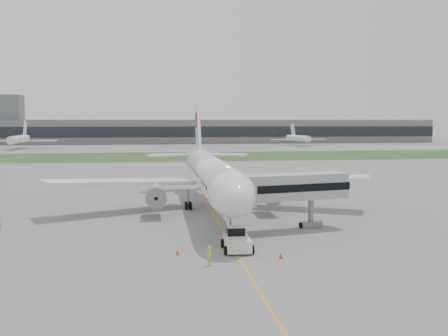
{
  "coord_description": "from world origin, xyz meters",
  "views": [
    {
      "loc": [
        -7.79,
        -67.63,
        13.34
      ],
      "look_at": [
        1.59,
        2.0,
        6.67
      ],
      "focal_mm": 40.0,
      "sensor_mm": 36.0,
      "label": 1
    }
  ],
  "objects": [
    {
      "name": "ground",
      "position": [
        0.0,
        0.0,
        0.0
      ],
      "size": [
        600.0,
        600.0,
        0.0
      ],
      "primitive_type": "plane",
      "color": "gray",
      "rests_on": "ground"
    },
    {
      "name": "apron_markings",
      "position": [
        0.0,
        -5.0,
        0.0
      ],
      "size": [
        70.0,
        70.0,
        0.04
      ],
      "primitive_type": null,
      "color": "orange",
      "rests_on": "ground"
    },
    {
      "name": "grass_strip",
      "position": [
        0.0,
        120.0,
        0.01
      ],
      "size": [
        600.0,
        50.0,
        0.02
      ],
      "primitive_type": "cube",
      "color": "#25501E",
      "rests_on": "ground"
    },
    {
      "name": "terminal_building",
      "position": [
        0.0,
        229.87,
        7.0
      ],
      "size": [
        320.0,
        22.3,
        14.0
      ],
      "color": "slate",
      "rests_on": "ground"
    },
    {
      "name": "control_tower",
      "position": [
        -90.0,
        232.0,
        0.0
      ],
      "size": [
        12.0,
        12.0,
        56.0
      ],
      "primitive_type": null,
      "color": "slate",
      "rests_on": "ground"
    },
    {
      "name": "airliner",
      "position": [
        0.0,
        4.87,
        5.66
      ],
      "size": [
        48.13,
        53.95,
        17.88
      ],
      "color": "white",
      "rests_on": "ground"
    },
    {
      "name": "pushback_tug",
      "position": [
        0.28,
        -17.6,
        1.04
      ],
      "size": [
        3.11,
        4.5,
        2.27
      ],
      "rotation": [
        0.0,
        0.0,
        -0.03
      ],
      "color": "silver",
      "rests_on": "ground"
    },
    {
      "name": "jet_bridge",
      "position": [
        7.41,
        -9.47,
        5.25
      ],
      "size": [
        15.15,
        7.15,
        7.1
      ],
      "rotation": [
        0.0,
        0.0,
        0.2
      ],
      "color": "#A1A1A3",
      "rests_on": "ground"
    },
    {
      "name": "safety_cone_left",
      "position": [
        -5.9,
        -18.77,
        0.28
      ],
      "size": [
        0.41,
        0.41,
        0.56
      ],
      "primitive_type": "cone",
      "color": "#D7420B",
      "rests_on": "ground"
    },
    {
      "name": "safety_cone_right",
      "position": [
        3.99,
        -21.47,
        0.3
      ],
      "size": [
        0.43,
        0.43,
        0.6
      ],
      "primitive_type": "cone",
      "color": "#D7420B",
      "rests_on": "ground"
    },
    {
      "name": "ground_crew_near",
      "position": [
        -3.15,
        -22.88,
        0.93
      ],
      "size": [
        0.8,
        0.79,
        1.85
      ],
      "primitive_type": "imported",
      "rotation": [
        0.0,
        0.0,
        3.89
      ],
      "color": "#C9D122",
      "rests_on": "ground"
    },
    {
      "name": "ground_crew_far",
      "position": [
        -26.93,
        -4.58,
        0.85
      ],
      "size": [
        1.03,
        1.05,
        1.71
      ],
      "primitive_type": "imported",
      "rotation": [
        0.0,
        0.0,
        0.85
      ],
      "color": "#9CD423",
      "rests_on": "ground"
    },
    {
      "name": "distant_aircraft_left",
      "position": [
        -72.76,
        179.66,
        0.0
      ],
      "size": [
        35.52,
        31.55,
        13.27
      ],
      "primitive_type": null,
      "rotation": [
        0.0,
        0.0,
        0.03
      ],
      "color": "white",
      "rests_on": "ground"
    },
    {
      "name": "distant_aircraft_right",
      "position": [
        67.32,
        192.26,
        0.0
      ],
      "size": [
        33.25,
        30.16,
        11.55
      ],
      "primitive_type": null,
      "rotation": [
        0.0,
        0.0,
        0.12
      ],
      "color": "white",
      "rests_on": "ground"
    }
  ]
}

